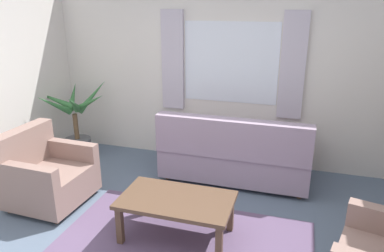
{
  "coord_description": "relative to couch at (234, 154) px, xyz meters",
  "views": [
    {
      "loc": [
        0.96,
        -2.71,
        2.25
      ],
      "look_at": [
        -0.09,
        0.7,
        1.02
      ],
      "focal_mm": 33.89,
      "sensor_mm": 36.0,
      "label": 1
    }
  ],
  "objects": [
    {
      "name": "wall_back",
      "position": [
        -0.21,
        0.68,
        0.93
      ],
      "size": [
        5.32,
        0.12,
        2.6
      ],
      "primitive_type": "cube",
      "color": "silver",
      "rests_on": "ground_plane"
    },
    {
      "name": "area_rug",
      "position": [
        -0.21,
        -1.58,
        -0.36
      ],
      "size": [
        2.46,
        1.68,
        0.01
      ],
      "primitive_type": "cube",
      "color": "#604C6B",
      "rests_on": "ground_plane"
    },
    {
      "name": "window_with_curtains",
      "position": [
        -0.21,
        0.59,
        1.08
      ],
      "size": [
        1.98,
        0.07,
        1.4
      ],
      "color": "white"
    },
    {
      "name": "ground_plane",
      "position": [
        -0.21,
        -1.58,
        -0.37
      ],
      "size": [
        6.24,
        6.24,
        0.0
      ],
      "primitive_type": "plane",
      "color": "slate"
    },
    {
      "name": "coffee_table",
      "position": [
        -0.31,
        -1.39,
        0.01
      ],
      "size": [
        1.1,
        0.64,
        0.44
      ],
      "color": "brown",
      "rests_on": "ground_plane"
    },
    {
      "name": "couch",
      "position": [
        0.0,
        0.0,
        0.0
      ],
      "size": [
        1.9,
        0.82,
        0.92
      ],
      "rotation": [
        0.0,
        0.0,
        3.14
      ],
      "color": "#998499",
      "rests_on": "ground_plane"
    },
    {
      "name": "potted_plant",
      "position": [
        -2.41,
        0.07,
        0.11
      ],
      "size": [
        1.2,
        1.12,
        1.14
      ],
      "color": "#56565B",
      "rests_on": "ground_plane"
    },
    {
      "name": "armchair_left",
      "position": [
        -1.99,
        -1.19,
        -0.01
      ],
      "size": [
        0.85,
        0.87,
        0.88
      ],
      "rotation": [
        0.0,
        0.0,
        1.53
      ],
      "color": "gray",
      "rests_on": "ground_plane"
    }
  ]
}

